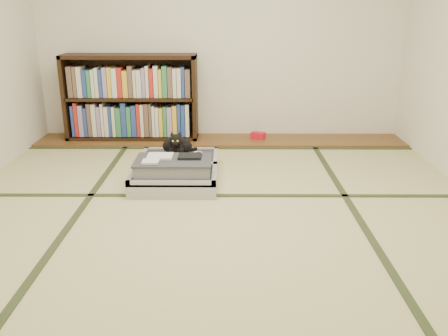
{
  "coord_description": "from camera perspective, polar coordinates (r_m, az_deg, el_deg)",
  "views": [
    {
      "loc": [
        0.07,
        -3.05,
        1.42
      ],
      "look_at": [
        0.05,
        0.35,
        0.25
      ],
      "focal_mm": 38.0,
      "sensor_mm": 36.0,
      "label": 1
    }
  ],
  "objects": [
    {
      "name": "wood_strip",
      "position": [
        5.24,
        -0.44,
        3.38
      ],
      "size": [
        4.0,
        0.5,
        0.02
      ],
      "primitive_type": "cube",
      "color": "brown",
      "rests_on": "ground"
    },
    {
      "name": "bookcase",
      "position": [
        5.31,
        -11.08,
        8.13
      ],
      "size": [
        1.43,
        0.33,
        0.92
      ],
      "color": "black",
      "rests_on": "wood_strip"
    },
    {
      "name": "red_item",
      "position": [
        5.27,
        4.12,
        3.93
      ],
      "size": [
        0.17,
        0.14,
        0.07
      ],
      "primitive_type": "cube",
      "rotation": [
        0.0,
        0.0,
        -0.42
      ],
      "color": "red",
      "rests_on": "wood_strip"
    },
    {
      "name": "tatami_borders",
      "position": [
        3.82,
        -0.74,
        -2.79
      ],
      "size": [
        4.0,
        4.5,
        0.01
      ],
      "color": "#2D381E",
      "rests_on": "ground"
    },
    {
      "name": "suitcase",
      "position": [
        4.04,
        -5.77,
        -0.25
      ],
      "size": [
        0.7,
        0.93,
        0.27
      ],
      "color": "#A1A1A5",
      "rests_on": "floor"
    },
    {
      "name": "floor",
      "position": [
        3.36,
        -0.89,
        -5.97
      ],
      "size": [
        4.5,
        4.5,
        0.0
      ],
      "primitive_type": "plane",
      "color": "tan",
      "rests_on": "ground"
    },
    {
      "name": "hanger",
      "position": [
        3.82,
        -4.35,
        -2.75
      ],
      "size": [
        0.41,
        0.22,
        0.01
      ],
      "color": "black",
      "rests_on": "floor"
    },
    {
      "name": "cable_coil",
      "position": [
        4.32,
        -3.2,
        1.78
      ],
      "size": [
        0.1,
        0.1,
        0.02
      ],
      "color": "white",
      "rests_on": "suitcase"
    },
    {
      "name": "cat",
      "position": [
        4.28,
        -5.66,
        2.69
      ],
      "size": [
        0.31,
        0.31,
        0.25
      ],
      "color": "black",
      "rests_on": "suitcase"
    }
  ]
}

